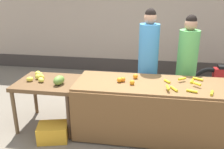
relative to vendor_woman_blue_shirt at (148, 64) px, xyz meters
name	(u,v)px	position (x,y,z in m)	size (l,w,h in m)	color
ground_plane	(127,131)	(-0.27, -0.67, -0.96)	(24.00, 24.00, 0.00)	#756B5B
market_wall_back	(141,6)	(-0.27, 2.39, 0.80)	(9.96, 0.23, 3.57)	tan
fruit_stall_counter	(150,109)	(0.07, -0.68, -0.53)	(2.27, 0.86, 0.86)	brown
side_table_wooden	(48,87)	(-1.56, -0.67, -0.27)	(0.97, 0.80, 0.79)	brown
banana_bunch_pile	(187,85)	(0.57, -0.72, -0.07)	(0.65, 0.65, 0.07)	gold
orange_pile	(128,79)	(-0.29, -0.66, -0.06)	(0.30, 0.34, 0.08)	orange
mango_papaya_pile	(48,78)	(-1.55, -0.69, -0.11)	(0.67, 0.51, 0.14)	#E5DF4C
vendor_woman_blue_shirt	(148,64)	(0.00, 0.00, 0.00)	(0.34, 0.34, 1.89)	#33333D
vendor_woman_green_shirt	(186,67)	(0.66, 0.08, -0.05)	(0.34, 0.34, 1.79)	#33333D
produce_crate	(53,132)	(-1.37, -1.09, -0.83)	(0.44, 0.32, 0.26)	gold
produce_sack	(104,93)	(-0.83, 0.19, -0.69)	(0.36, 0.30, 0.53)	maroon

